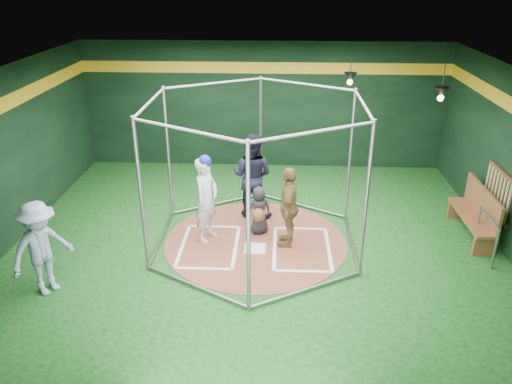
{
  "coord_description": "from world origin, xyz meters",
  "views": [
    {
      "loc": [
        0.46,
        -9.11,
        5.24
      ],
      "look_at": [
        0.0,
        0.1,
        1.1
      ],
      "focal_mm": 35.0,
      "sensor_mm": 36.0,
      "label": 1
    }
  ],
  "objects_px": {
    "umpire": "(252,176)",
    "visitor_leopard": "(289,207)",
    "dugout_bench": "(476,212)",
    "batter_figure": "(207,198)"
  },
  "relations": [
    {
      "from": "batter_figure",
      "to": "umpire",
      "type": "xyz_separation_m",
      "value": [
        0.87,
        1.15,
        0.05
      ]
    },
    {
      "from": "umpire",
      "to": "visitor_leopard",
      "type": "bearing_deg",
      "value": 140.18
    },
    {
      "from": "visitor_leopard",
      "to": "umpire",
      "type": "bearing_deg",
      "value": -139.79
    },
    {
      "from": "visitor_leopard",
      "to": "dugout_bench",
      "type": "distance_m",
      "value": 4.02
    },
    {
      "from": "visitor_leopard",
      "to": "dugout_bench",
      "type": "xyz_separation_m",
      "value": [
        3.97,
        0.57,
        -0.3
      ]
    },
    {
      "from": "visitor_leopard",
      "to": "dugout_bench",
      "type": "relative_size",
      "value": 0.91
    },
    {
      "from": "batter_figure",
      "to": "umpire",
      "type": "bearing_deg",
      "value": 52.79
    },
    {
      "from": "visitor_leopard",
      "to": "umpire",
      "type": "relative_size",
      "value": 0.86
    },
    {
      "from": "umpire",
      "to": "dugout_bench",
      "type": "relative_size",
      "value": 1.05
    },
    {
      "from": "umpire",
      "to": "batter_figure",
      "type": "bearing_deg",
      "value": 70.51
    }
  ]
}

